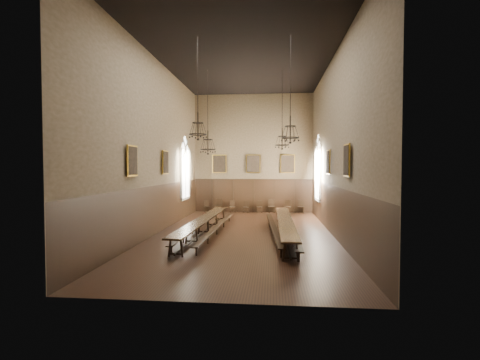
# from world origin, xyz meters

# --- Properties ---
(floor) EXTENTS (9.00, 18.00, 0.02)m
(floor) POSITION_xyz_m (0.00, 0.00, -0.01)
(floor) COLOR black
(floor) RESTS_ON ground
(ceiling) EXTENTS (9.00, 18.00, 0.02)m
(ceiling) POSITION_xyz_m (0.00, 0.00, 9.01)
(ceiling) COLOR black
(ceiling) RESTS_ON ground
(wall_back) EXTENTS (9.00, 0.02, 9.00)m
(wall_back) POSITION_xyz_m (0.00, 9.01, 4.50)
(wall_back) COLOR #776149
(wall_back) RESTS_ON ground
(wall_front) EXTENTS (9.00, 0.02, 9.00)m
(wall_front) POSITION_xyz_m (0.00, -9.01, 4.50)
(wall_front) COLOR #776149
(wall_front) RESTS_ON ground
(wall_left) EXTENTS (0.02, 18.00, 9.00)m
(wall_left) POSITION_xyz_m (-4.51, 0.00, 4.50)
(wall_left) COLOR #776149
(wall_left) RESTS_ON ground
(wall_right) EXTENTS (0.02, 18.00, 9.00)m
(wall_right) POSITION_xyz_m (4.51, 0.00, 4.50)
(wall_right) COLOR #776149
(wall_right) RESTS_ON ground
(wainscot_panelling) EXTENTS (9.00, 18.00, 2.50)m
(wainscot_panelling) POSITION_xyz_m (0.00, 0.00, 1.25)
(wainscot_panelling) COLOR black
(wainscot_panelling) RESTS_ON floor
(table_left) EXTENTS (1.06, 10.33, 0.80)m
(table_left) POSITION_xyz_m (-2.06, -0.06, 0.40)
(table_left) COLOR black
(table_left) RESTS_ON floor
(table_right) EXTENTS (0.79, 10.47, 0.82)m
(table_right) POSITION_xyz_m (2.09, -0.21, 0.41)
(table_right) COLOR black
(table_right) RESTS_ON floor
(bench_left_outer) EXTENTS (0.57, 9.14, 0.41)m
(bench_left_outer) POSITION_xyz_m (-2.63, -0.10, 0.26)
(bench_left_outer) COLOR black
(bench_left_outer) RESTS_ON floor
(bench_left_inner) EXTENTS (0.51, 9.35, 0.42)m
(bench_left_inner) POSITION_xyz_m (-1.36, -0.14, 0.27)
(bench_left_inner) COLOR black
(bench_left_inner) RESTS_ON floor
(bench_right_inner) EXTENTS (0.86, 9.47, 0.43)m
(bench_right_inner) POSITION_xyz_m (1.53, -0.06, 0.27)
(bench_right_inner) COLOR black
(bench_right_inner) RESTS_ON floor
(bench_right_outer) EXTENTS (0.38, 10.34, 0.47)m
(bench_right_outer) POSITION_xyz_m (2.46, -0.20, 0.30)
(bench_right_outer) COLOR black
(bench_right_outer) RESTS_ON floor
(chair_0) EXTENTS (0.50, 0.50, 0.89)m
(chair_0) POSITION_xyz_m (-3.52, 8.56, 0.27)
(chair_0) COLOR black
(chair_0) RESTS_ON floor
(chair_1) EXTENTS (0.57, 0.57, 1.03)m
(chair_1) POSITION_xyz_m (-2.60, 8.52, 0.31)
(chair_1) COLOR black
(chair_1) RESTS_ON floor
(chair_2) EXTENTS (0.50, 0.50, 0.90)m
(chair_2) POSITION_xyz_m (-1.55, 8.59, 0.27)
(chair_2) COLOR black
(chair_2) RESTS_ON floor
(chair_3) EXTENTS (0.45, 0.45, 0.87)m
(chair_3) POSITION_xyz_m (-0.53, 8.49, 0.26)
(chair_3) COLOR black
(chair_3) RESTS_ON floor
(chair_4) EXTENTS (0.41, 0.41, 0.92)m
(chair_4) POSITION_xyz_m (0.50, 8.57, 0.28)
(chair_4) COLOR black
(chair_4) RESTS_ON floor
(chair_5) EXTENTS (0.51, 0.51, 1.02)m
(chair_5) POSITION_xyz_m (1.41, 8.58, 0.31)
(chair_5) COLOR black
(chair_5) RESTS_ON floor
(chair_6) EXTENTS (0.54, 0.54, 0.99)m
(chair_6) POSITION_xyz_m (2.60, 8.54, 0.30)
(chair_6) COLOR black
(chair_6) RESTS_ON floor
(chair_7) EXTENTS (0.48, 0.48, 1.01)m
(chair_7) POSITION_xyz_m (3.59, 8.57, 0.31)
(chair_7) COLOR black
(chair_7) RESTS_ON floor
(chandelier_back_left) EXTENTS (0.88, 0.88, 4.71)m
(chandelier_back_left) POSITION_xyz_m (-2.24, 2.20, 4.75)
(chandelier_back_left) COLOR black
(chandelier_back_left) RESTS_ON ceiling
(chandelier_back_right) EXTENTS (0.79, 0.79, 4.44)m
(chandelier_back_right) POSITION_xyz_m (2.00, 2.52, 5.01)
(chandelier_back_right) COLOR black
(chandelier_back_right) RESTS_ON ceiling
(chandelier_front_left) EXTENTS (0.77, 0.77, 4.30)m
(chandelier_front_left) POSITION_xyz_m (-1.74, -2.79, 5.15)
(chandelier_front_left) COLOR black
(chandelier_front_left) RESTS_ON ceiling
(chandelier_front_right) EXTENTS (0.75, 0.75, 4.45)m
(chandelier_front_right) POSITION_xyz_m (2.20, -2.62, 5.01)
(chandelier_front_right) COLOR black
(chandelier_front_right) RESTS_ON ceiling
(portrait_back_0) EXTENTS (1.10, 0.12, 1.40)m
(portrait_back_0) POSITION_xyz_m (-2.60, 8.88, 3.70)
(portrait_back_0) COLOR gold
(portrait_back_0) RESTS_ON wall_back
(portrait_back_1) EXTENTS (1.10, 0.12, 1.40)m
(portrait_back_1) POSITION_xyz_m (0.00, 8.88, 3.70)
(portrait_back_1) COLOR gold
(portrait_back_1) RESTS_ON wall_back
(portrait_back_2) EXTENTS (1.10, 0.12, 1.40)m
(portrait_back_2) POSITION_xyz_m (2.60, 8.88, 3.70)
(portrait_back_2) COLOR gold
(portrait_back_2) RESTS_ON wall_back
(portrait_left_0) EXTENTS (0.12, 1.00, 1.30)m
(portrait_left_0) POSITION_xyz_m (-4.38, 1.00, 3.70)
(portrait_left_0) COLOR gold
(portrait_left_0) RESTS_ON wall_left
(portrait_left_1) EXTENTS (0.12, 1.00, 1.30)m
(portrait_left_1) POSITION_xyz_m (-4.38, -3.50, 3.70)
(portrait_left_1) COLOR gold
(portrait_left_1) RESTS_ON wall_left
(portrait_right_0) EXTENTS (0.12, 1.00, 1.30)m
(portrait_right_0) POSITION_xyz_m (4.38, 1.00, 3.70)
(portrait_right_0) COLOR gold
(portrait_right_0) RESTS_ON wall_right
(portrait_right_1) EXTENTS (0.12, 1.00, 1.30)m
(portrait_right_1) POSITION_xyz_m (4.38, -3.50, 3.70)
(portrait_right_1) COLOR gold
(portrait_right_1) RESTS_ON wall_right
(window_right) EXTENTS (0.20, 2.20, 4.60)m
(window_right) POSITION_xyz_m (4.43, 5.50, 3.40)
(window_right) COLOR white
(window_right) RESTS_ON wall_right
(window_left) EXTENTS (0.20, 2.20, 4.60)m
(window_left) POSITION_xyz_m (-4.43, 5.50, 3.40)
(window_left) COLOR white
(window_left) RESTS_ON wall_left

